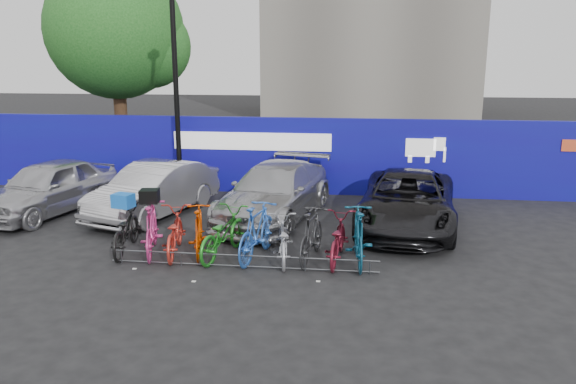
% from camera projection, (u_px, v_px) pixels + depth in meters
% --- Properties ---
extents(ground, '(100.00, 100.00, 0.00)m').
position_uv_depth(ground, '(248.00, 258.00, 12.14)').
color(ground, black).
rests_on(ground, ground).
extents(hoarding, '(22.00, 0.18, 2.40)m').
position_uv_depth(hoarding, '(284.00, 155.00, 17.64)').
color(hoarding, '#120A8A').
rests_on(hoarding, ground).
extents(tree, '(5.40, 5.20, 7.80)m').
position_uv_depth(tree, '(122.00, 34.00, 21.43)').
color(tree, '#382314').
rests_on(tree, ground).
extents(lamppost, '(0.25, 0.50, 6.11)m').
position_uv_depth(lamppost, '(176.00, 89.00, 16.95)').
color(lamppost, black).
rests_on(lamppost, ground).
extents(bike_rack, '(5.60, 0.03, 0.30)m').
position_uv_depth(bike_rack, '(242.00, 261.00, 11.52)').
color(bike_rack, '#595B60').
rests_on(bike_rack, ground).
extents(car_0, '(2.79, 4.66, 1.49)m').
position_uv_depth(car_0, '(48.00, 187.00, 15.43)').
color(car_0, '#AAAAAF').
rests_on(car_0, ground).
extents(car_1, '(2.74, 4.59, 1.43)m').
position_uv_depth(car_1, '(154.00, 190.00, 15.23)').
color(car_1, '#B4B3B8').
rests_on(car_1, ground).
extents(car_2, '(3.10, 5.32, 1.45)m').
position_uv_depth(car_2, '(274.00, 192.00, 14.95)').
color(car_2, '#A3A4A8').
rests_on(car_2, ground).
extents(car_3, '(2.92, 5.27, 1.40)m').
position_uv_depth(car_3, '(407.00, 201.00, 14.15)').
color(car_3, black).
rests_on(car_3, ground).
extents(bike_0, '(0.94, 2.03, 1.03)m').
position_uv_depth(bike_0, '(125.00, 230.00, 12.42)').
color(bike_0, black).
rests_on(bike_0, ground).
extents(bike_1, '(1.02, 2.03, 1.17)m').
position_uv_depth(bike_1, '(151.00, 228.00, 12.27)').
color(bike_1, '#DA3586').
rests_on(bike_1, ground).
extents(bike_2, '(0.99, 2.01, 1.01)m').
position_uv_depth(bike_2, '(174.00, 232.00, 12.27)').
color(bike_2, red).
rests_on(bike_2, ground).
extents(bike_3, '(0.89, 1.86, 1.08)m').
position_uv_depth(bike_3, '(199.00, 231.00, 12.28)').
color(bike_3, '#D53E02').
rests_on(bike_3, ground).
extents(bike_4, '(1.18, 2.11, 1.05)m').
position_uv_depth(bike_4, '(223.00, 233.00, 12.13)').
color(bike_4, '#1E7F1D').
rests_on(bike_4, ground).
extents(bike_5, '(0.97, 2.09, 1.21)m').
position_uv_depth(bike_5, '(257.00, 231.00, 12.00)').
color(bike_5, blue).
rests_on(bike_5, ground).
extents(bike_6, '(0.88, 1.84, 0.93)m').
position_uv_depth(bike_6, '(282.00, 240.00, 11.88)').
color(bike_6, '#A7A7AF').
rests_on(bike_6, ground).
extents(bike_7, '(0.83, 1.92, 1.12)m').
position_uv_depth(bike_7, '(311.00, 235.00, 11.91)').
color(bike_7, '#29292B').
rests_on(bike_7, ground).
extents(bike_8, '(0.83, 1.96, 1.00)m').
position_uv_depth(bike_8, '(337.00, 239.00, 11.85)').
color(bike_8, maroon).
rests_on(bike_8, ground).
extents(bike_9, '(0.69, 2.03, 1.20)m').
position_uv_depth(bike_9, '(359.00, 236.00, 11.69)').
color(bike_9, navy).
rests_on(bike_9, ground).
extents(cargo_crate, '(0.49, 0.42, 0.30)m').
position_uv_depth(cargo_crate, '(123.00, 201.00, 12.26)').
color(cargo_crate, blue).
rests_on(cargo_crate, bike_0).
extents(cargo_topcase, '(0.44, 0.40, 0.29)m').
position_uv_depth(cargo_topcase, '(149.00, 196.00, 12.10)').
color(cargo_topcase, black).
rests_on(cargo_topcase, bike_1).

